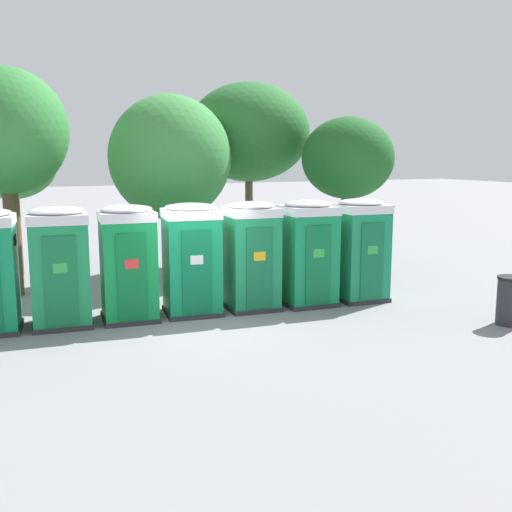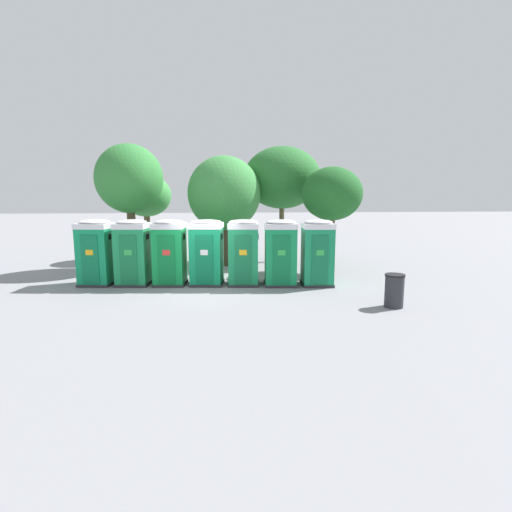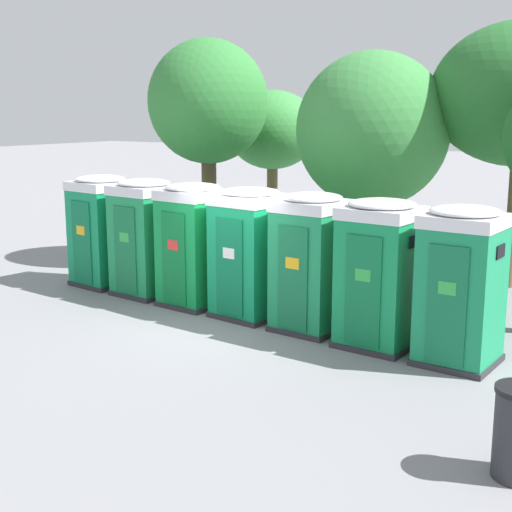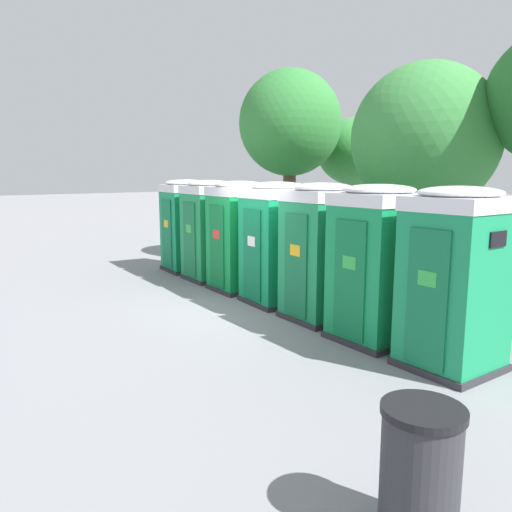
{
  "view_description": "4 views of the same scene",
  "coord_description": "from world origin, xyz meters",
  "px_view_note": "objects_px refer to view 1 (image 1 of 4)",
  "views": [
    {
      "loc": [
        -4.18,
        -12.14,
        3.6
      ],
      "look_at": [
        1.59,
        0.44,
        1.26
      ],
      "focal_mm": 42.0,
      "sensor_mm": 36.0,
      "label": 1
    },
    {
      "loc": [
        0.58,
        -14.75,
        3.51
      ],
      "look_at": [
        1.95,
        0.41,
        1.13
      ],
      "focal_mm": 28.0,
      "sensor_mm": 36.0,
      "label": 2
    },
    {
      "loc": [
        7.37,
        -10.73,
        3.96
      ],
      "look_at": [
        0.24,
        0.57,
        1.23
      ],
      "focal_mm": 50.0,
      "sensor_mm": 36.0,
      "label": 3
    },
    {
      "loc": [
        7.82,
        -6.12,
        2.7
      ],
      "look_at": [
        -0.65,
        0.65,
        0.9
      ],
      "focal_mm": 35.0,
      "sensor_mm": 36.0,
      "label": 4
    }
  ],
  "objects_px": {
    "street_tree_0": "(170,158)",
    "street_tree_2": "(6,133)",
    "portapotty_1": "(60,266)",
    "street_tree_4": "(348,159)",
    "street_tree_1": "(249,133)",
    "trash_can": "(511,301)",
    "portapotty_5": "(308,252)",
    "portapotty_2": "(128,262)",
    "portapotty_6": "(360,249)",
    "portapotty_3": "(192,259)",
    "street_tree_3": "(11,162)",
    "portapotty_4": "(251,255)"
  },
  "relations": [
    {
      "from": "portapotty_3",
      "to": "street_tree_1",
      "type": "relative_size",
      "value": 0.43
    },
    {
      "from": "portapotty_4",
      "to": "trash_can",
      "type": "relative_size",
      "value": 2.42
    },
    {
      "from": "portapotty_1",
      "to": "street_tree_0",
      "type": "distance_m",
      "value": 5.69
    },
    {
      "from": "portapotty_1",
      "to": "street_tree_2",
      "type": "relative_size",
      "value": 0.44
    },
    {
      "from": "portapotty_2",
      "to": "street_tree_3",
      "type": "xyz_separation_m",
      "value": [
        -1.94,
        6.37,
        2.11
      ]
    },
    {
      "from": "portapotty_5",
      "to": "trash_can",
      "type": "xyz_separation_m",
      "value": [
        3.08,
        -3.38,
        -0.75
      ]
    },
    {
      "from": "portapotty_4",
      "to": "trash_can",
      "type": "bearing_deg",
      "value": -38.51
    },
    {
      "from": "street_tree_0",
      "to": "street_tree_2",
      "type": "height_order",
      "value": "street_tree_2"
    },
    {
      "from": "street_tree_1",
      "to": "trash_can",
      "type": "bearing_deg",
      "value": -76.19
    },
    {
      "from": "portapotty_6",
      "to": "street_tree_0",
      "type": "distance_m",
      "value": 6.12
    },
    {
      "from": "portapotty_6",
      "to": "street_tree_2",
      "type": "distance_m",
      "value": 9.28
    },
    {
      "from": "portapotty_4",
      "to": "trash_can",
      "type": "height_order",
      "value": "portapotty_4"
    },
    {
      "from": "portapotty_3",
      "to": "street_tree_2",
      "type": "height_order",
      "value": "street_tree_2"
    },
    {
      "from": "portapotty_5",
      "to": "street_tree_1",
      "type": "xyz_separation_m",
      "value": [
        0.89,
        5.5,
        3.02
      ]
    },
    {
      "from": "street_tree_0",
      "to": "street_tree_4",
      "type": "height_order",
      "value": "street_tree_0"
    },
    {
      "from": "portapotty_1",
      "to": "trash_can",
      "type": "xyz_separation_m",
      "value": [
        8.74,
        -3.94,
        -0.75
      ]
    },
    {
      "from": "trash_can",
      "to": "street_tree_1",
      "type": "bearing_deg",
      "value": 103.81
    },
    {
      "from": "portapotty_5",
      "to": "street_tree_2",
      "type": "bearing_deg",
      "value": 148.26
    },
    {
      "from": "portapotty_1",
      "to": "street_tree_1",
      "type": "distance_m",
      "value": 8.75
    },
    {
      "from": "portapotty_2",
      "to": "street_tree_4",
      "type": "relative_size",
      "value": 0.54
    },
    {
      "from": "portapotty_3",
      "to": "street_tree_1",
      "type": "height_order",
      "value": "street_tree_1"
    },
    {
      "from": "street_tree_0",
      "to": "portapotty_6",
      "type": "bearing_deg",
      "value": -52.15
    },
    {
      "from": "portapotty_1",
      "to": "portapotty_3",
      "type": "xyz_separation_m",
      "value": [
        2.84,
        -0.23,
        -0.0
      ]
    },
    {
      "from": "street_tree_1",
      "to": "street_tree_4",
      "type": "relative_size",
      "value": 1.26
    },
    {
      "from": "portapotty_3",
      "to": "street_tree_4",
      "type": "xyz_separation_m",
      "value": [
        5.48,
        2.07,
        2.19
      ]
    },
    {
      "from": "portapotty_1",
      "to": "street_tree_4",
      "type": "relative_size",
      "value": 0.54
    },
    {
      "from": "portapotty_2",
      "to": "street_tree_2",
      "type": "relative_size",
      "value": 0.44
    },
    {
      "from": "portapotty_4",
      "to": "portapotty_6",
      "type": "distance_m",
      "value": 2.85
    },
    {
      "from": "portapotty_1",
      "to": "portapotty_2",
      "type": "relative_size",
      "value": 1.0
    },
    {
      "from": "portapotty_2",
      "to": "street_tree_2",
      "type": "distance_m",
      "value": 5.03
    },
    {
      "from": "portapotty_6",
      "to": "street_tree_3",
      "type": "relative_size",
      "value": 0.56
    },
    {
      "from": "street_tree_0",
      "to": "street_tree_2",
      "type": "relative_size",
      "value": 0.92
    },
    {
      "from": "street_tree_1",
      "to": "portapotty_6",
      "type": "bearing_deg",
      "value": -84.67
    },
    {
      "from": "street_tree_0",
      "to": "street_tree_4",
      "type": "bearing_deg",
      "value": -22.6
    },
    {
      "from": "portapotty_5",
      "to": "street_tree_3",
      "type": "xyz_separation_m",
      "value": [
        -6.19,
        6.8,
        2.11
      ]
    },
    {
      "from": "street_tree_3",
      "to": "portapotty_6",
      "type": "bearing_deg",
      "value": -42.29
    },
    {
      "from": "portapotty_6",
      "to": "portapotty_1",
      "type": "bearing_deg",
      "value": 174.43
    },
    {
      "from": "portapotty_1",
      "to": "portapotty_6",
      "type": "height_order",
      "value": "same"
    },
    {
      "from": "street_tree_2",
      "to": "trash_can",
      "type": "relative_size",
      "value": 5.49
    },
    {
      "from": "portapotty_2",
      "to": "portapotty_3",
      "type": "bearing_deg",
      "value": -3.77
    },
    {
      "from": "portapotty_2",
      "to": "street_tree_1",
      "type": "height_order",
      "value": "street_tree_1"
    },
    {
      "from": "portapotty_5",
      "to": "portapotty_3",
      "type": "bearing_deg",
      "value": 173.31
    },
    {
      "from": "portapotty_1",
      "to": "street_tree_2",
      "type": "bearing_deg",
      "value": 102.23
    },
    {
      "from": "portapotty_5",
      "to": "street_tree_1",
      "type": "distance_m",
      "value": 6.34
    },
    {
      "from": "street_tree_0",
      "to": "portapotty_2",
      "type": "bearing_deg",
      "value": -118.84
    },
    {
      "from": "portapotty_5",
      "to": "street_tree_2",
      "type": "relative_size",
      "value": 0.44
    },
    {
      "from": "street_tree_2",
      "to": "street_tree_4",
      "type": "height_order",
      "value": "street_tree_2"
    },
    {
      "from": "street_tree_3",
      "to": "street_tree_4",
      "type": "bearing_deg",
      "value": -26.41
    },
    {
      "from": "portapotty_5",
      "to": "street_tree_2",
      "type": "distance_m",
      "value": 8.06
    },
    {
      "from": "portapotty_5",
      "to": "street_tree_2",
      "type": "xyz_separation_m",
      "value": [
        -6.4,
        3.96,
        2.86
      ]
    }
  ]
}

